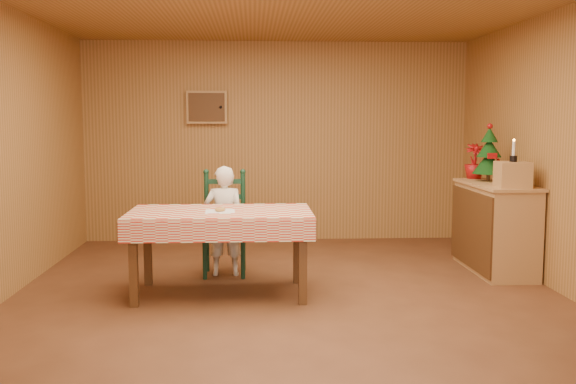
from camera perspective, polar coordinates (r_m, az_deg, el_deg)
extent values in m
plane|color=brown|center=(5.67, 0.11, -9.81)|extent=(6.00, 6.00, 0.00)
cube|color=#A6743C|center=(8.45, -1.03, 4.48)|extent=(5.00, 0.10, 2.60)
cube|color=#A6743C|center=(6.12, 24.21, 3.19)|extent=(0.10, 6.00, 2.60)
cube|color=tan|center=(8.40, -7.22, 7.49)|extent=(0.52, 0.08, 0.42)
cube|color=#533016|center=(8.35, -7.24, 7.49)|extent=(0.46, 0.02, 0.36)
sphere|color=black|center=(8.33, -6.00, 7.51)|extent=(0.04, 0.04, 0.04)
cube|color=#533016|center=(5.83, -6.02, -2.15)|extent=(1.60, 0.90, 0.06)
cube|color=#533016|center=(5.62, -13.57, -6.51)|extent=(0.07, 0.07, 0.69)
cube|color=#533016|center=(5.54, 1.33, -6.51)|extent=(0.07, 0.07, 0.69)
cube|color=#533016|center=(6.33, -12.36, -5.02)|extent=(0.07, 0.07, 0.69)
cube|color=#533016|center=(6.26, 0.81, -5.00)|extent=(0.07, 0.07, 0.69)
cube|color=red|center=(5.82, -6.03, -1.76)|extent=(1.64, 0.94, 0.02)
cube|color=red|center=(5.38, -6.27, -3.53)|extent=(1.64, 0.02, 0.18)
cube|color=red|center=(6.30, -5.80, -2.06)|extent=(1.64, 0.02, 0.18)
cube|color=#2A5828|center=(5.94, -13.95, -2.74)|extent=(0.02, 0.94, 0.18)
cube|color=#2A5828|center=(5.85, 2.03, -2.68)|extent=(0.02, 0.94, 0.18)
cube|color=#10301D|center=(6.60, -5.67, -3.70)|extent=(0.44, 0.40, 0.04)
cylinder|color=#10301D|center=(6.48, -7.41, -5.93)|extent=(0.04, 0.04, 0.41)
cylinder|color=#10301D|center=(6.47, -4.03, -5.92)|extent=(0.04, 0.04, 0.41)
cylinder|color=#10301D|center=(6.82, -7.19, -5.32)|extent=(0.04, 0.04, 0.41)
cylinder|color=#10301D|center=(6.80, -3.98, -5.31)|extent=(0.04, 0.04, 0.41)
cylinder|color=#10301D|center=(6.73, -7.26, -0.77)|extent=(0.05, 0.05, 0.60)
sphere|color=#10301D|center=(6.70, -7.29, 1.78)|extent=(0.06, 0.06, 0.06)
cylinder|color=#10301D|center=(6.71, -4.02, -0.75)|extent=(0.05, 0.05, 0.60)
sphere|color=#10301D|center=(6.68, -4.04, 1.80)|extent=(0.06, 0.06, 0.06)
cube|color=#10301D|center=(6.73, -5.63, -1.77)|extent=(0.38, 0.03, 0.05)
cube|color=#10301D|center=(6.71, -5.64, -0.42)|extent=(0.38, 0.03, 0.05)
cube|color=#10301D|center=(6.69, -5.66, 0.94)|extent=(0.38, 0.03, 0.05)
imported|color=white|center=(6.57, -5.69, -2.57)|extent=(0.41, 0.27, 1.12)
cube|color=white|center=(5.77, -6.05, -1.72)|extent=(0.27, 0.27, 0.00)
torus|color=#C69247|center=(5.77, -6.06, -1.54)|extent=(0.13, 0.13, 0.03)
cube|color=tan|center=(7.08, 17.93, -3.13)|extent=(0.50, 1.20, 0.90)
cube|color=tan|center=(7.02, 18.06, 0.62)|extent=(0.54, 1.24, 0.03)
cube|color=#533016|center=(6.99, 15.94, -3.18)|extent=(0.02, 1.20, 0.80)
cube|color=tan|center=(6.63, 19.34, 1.47)|extent=(0.33, 0.33, 0.25)
cylinder|color=#533016|center=(7.24, 17.37, 1.25)|extent=(0.04, 0.04, 0.08)
cone|color=#0B330E|center=(7.23, 17.41, 2.51)|extent=(0.34, 0.34, 0.24)
cone|color=#0B330E|center=(7.22, 17.45, 3.78)|extent=(0.26, 0.26, 0.20)
cone|color=#0B330E|center=(7.22, 17.49, 4.89)|extent=(0.18, 0.18, 0.16)
sphere|color=#980E0E|center=(7.22, 17.51, 5.60)|extent=(0.06, 0.06, 0.06)
cube|color=#980E0E|center=(7.08, 17.70, 3.08)|extent=(0.10, 0.02, 0.06)
sphere|color=#980E0E|center=(7.20, 18.18, 2.71)|extent=(0.04, 0.04, 0.04)
sphere|color=#980E0E|center=(7.25, 16.78, 3.33)|extent=(0.04, 0.04, 0.04)
sphere|color=#980E0E|center=(7.32, 17.51, 4.12)|extent=(0.04, 0.04, 0.04)
imported|color=#980E0E|center=(7.50, 16.25, 2.65)|extent=(0.22, 0.22, 0.39)
cylinder|color=black|center=(6.62, 19.39, 2.81)|extent=(0.07, 0.07, 0.06)
cylinder|color=white|center=(6.62, 19.42, 3.67)|extent=(0.03, 0.03, 0.14)
sphere|color=orange|center=(6.62, 19.45, 4.38)|extent=(0.02, 0.02, 0.02)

